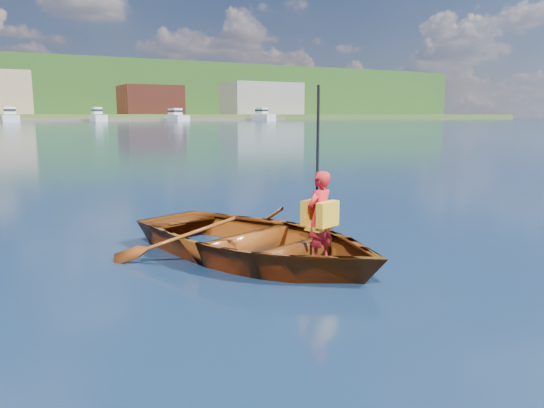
# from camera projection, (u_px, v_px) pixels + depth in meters

# --- Properties ---
(ground) EXTENTS (600.00, 600.00, 0.00)m
(ground) POSITION_uv_depth(u_px,v_px,m) (219.00, 275.00, 6.23)
(ground) COLOR #102841
(ground) RESTS_ON ground
(rowboat) EXTENTS (3.89, 4.53, 0.79)m
(rowboat) POSITION_uv_depth(u_px,v_px,m) (256.00, 241.00, 6.89)
(rowboat) COLOR brown
(rowboat) RESTS_ON ground
(child_paddler) EXTENTS (0.47, 0.43, 2.11)m
(child_paddler) POSITION_uv_depth(u_px,v_px,m) (319.00, 216.00, 6.35)
(child_paddler) COLOR red
(child_paddler) RESTS_ON ground
(dock) EXTENTS (160.05, 8.28, 0.80)m
(dock) POSITION_uv_depth(u_px,v_px,m) (18.00, 120.00, 137.25)
(dock) COLOR brown
(dock) RESTS_ON ground
(marina_yachts) EXTENTS (146.60, 13.35, 4.25)m
(marina_yachts) POSITION_uv_depth(u_px,v_px,m) (14.00, 117.00, 132.55)
(marina_yachts) COLOR silver
(marina_yachts) RESTS_ON ground
(hillside_trees) EXTENTS (254.00, 77.69, 23.61)m
(hillside_trees) POSITION_uv_depth(u_px,v_px,m) (40.00, 73.00, 223.75)
(hillside_trees) COLOR #382314
(hillside_trees) RESTS_ON ground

